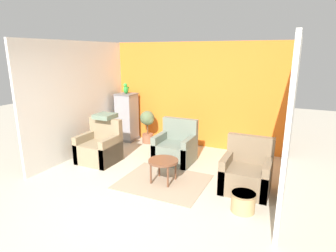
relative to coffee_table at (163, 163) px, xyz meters
The scene contains 14 objects.
ground_plane 1.13m from the coffee_table, 101.09° to the right, with size 20.00×20.00×0.00m, color beige.
wall_back_accent 2.55m from the coffee_table, 94.93° to the left, with size 4.65×0.06×2.65m.
wall_left 2.74m from the coffee_table, 165.49° to the left, with size 0.06×3.37×2.65m.
wall_right 2.38m from the coffee_table, 17.18° to the left, with size 0.06×3.37×2.65m.
area_rug 0.39m from the coffee_table, 97.13° to the left, with size 1.60×1.35×0.01m.
coffee_table is the anchor object (origin of this frame).
armchair_left 1.79m from the coffee_table, 169.01° to the left, with size 0.82×0.74×0.95m.
armchair_right 1.52m from the coffee_table, 12.89° to the left, with size 0.82×0.74×0.95m.
armchair_middle 1.07m from the coffee_table, 101.26° to the left, with size 0.82×0.74×0.95m.
birdcage 2.88m from the coffee_table, 136.45° to the left, with size 0.51×0.51×1.31m.
parrot 3.06m from the coffee_table, 136.42° to the left, with size 0.14×0.24×0.29m.
potted_plant 2.45m from the coffee_table, 126.01° to the left, with size 0.43×0.39×0.89m.
wicker_basket 1.63m from the coffee_table, 13.84° to the right, with size 0.39×0.39×0.31m.
throw_pillow 1.95m from the coffee_table, 161.09° to the left, with size 0.43×0.43×0.10m.
Camera 1 is at (2.36, -3.37, 2.41)m, focal length 30.00 mm.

